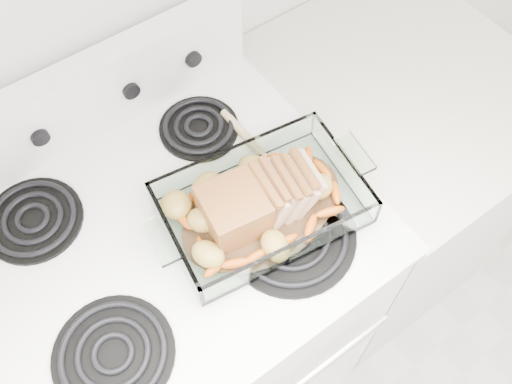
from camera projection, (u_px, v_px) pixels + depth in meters
electric_range at (186, 309)px, 1.48m from camera, size 0.78×0.70×1.12m
counter_right at (375, 185)px, 1.70m from camera, size 0.58×0.68×0.93m
baking_dish at (262, 207)px, 1.09m from camera, size 0.37×0.24×0.07m
pork_roast at (252, 205)px, 1.05m from camera, size 0.23×0.11×0.09m
roast_vegetables at (250, 193)px, 1.09m from camera, size 0.35×0.19×0.04m
wooden_spoon at (278, 166)px, 1.16m from camera, size 0.06×0.28×0.02m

